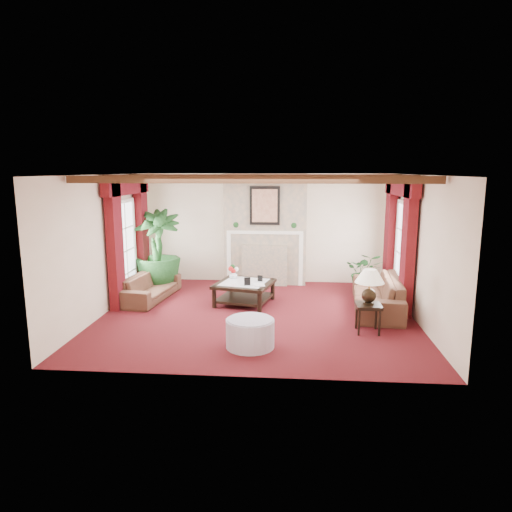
# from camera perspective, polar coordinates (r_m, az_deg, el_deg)

# --- Properties ---
(floor) EXTENTS (6.00, 6.00, 0.00)m
(floor) POSITION_cam_1_polar(r_m,az_deg,el_deg) (9.01, 0.14, -7.31)
(floor) COLOR #400B13
(floor) RESTS_ON ground
(ceiling) EXTENTS (6.00, 6.00, 0.00)m
(ceiling) POSITION_cam_1_polar(r_m,az_deg,el_deg) (8.57, 0.15, 10.12)
(ceiling) COLOR white
(ceiling) RESTS_ON floor
(back_wall) EXTENTS (6.00, 0.02, 2.70)m
(back_wall) POSITION_cam_1_polar(r_m,az_deg,el_deg) (11.40, 1.22, 3.47)
(back_wall) COLOR beige
(back_wall) RESTS_ON ground
(left_wall) EXTENTS (0.02, 5.50, 2.70)m
(left_wall) POSITION_cam_1_polar(r_m,az_deg,el_deg) (9.41, -18.40, 1.37)
(left_wall) COLOR beige
(left_wall) RESTS_ON ground
(right_wall) EXTENTS (0.02, 5.50, 2.70)m
(right_wall) POSITION_cam_1_polar(r_m,az_deg,el_deg) (8.97, 19.62, 0.86)
(right_wall) COLOR beige
(right_wall) RESTS_ON ground
(ceiling_beams) EXTENTS (6.00, 3.00, 0.12)m
(ceiling_beams) POSITION_cam_1_polar(r_m,az_deg,el_deg) (8.57, 0.15, 9.72)
(ceiling_beams) COLOR #3E2313
(ceiling_beams) RESTS_ON ceiling
(fireplace) EXTENTS (2.00, 0.52, 2.70)m
(fireplace) POSITION_cam_1_polar(r_m,az_deg,el_deg) (11.11, 1.19, 10.26)
(fireplace) COLOR tan
(fireplace) RESTS_ON ground
(french_door_left) EXTENTS (0.10, 1.10, 2.16)m
(french_door_left) POSITION_cam_1_polar(r_m,az_deg,el_deg) (10.23, -16.33, 6.60)
(french_door_left) COLOR white
(french_door_left) RESTS_ON ground
(french_door_right) EXTENTS (0.10, 1.10, 2.16)m
(french_door_right) POSITION_cam_1_polar(r_m,az_deg,el_deg) (9.84, 18.25, 6.34)
(french_door_right) COLOR white
(french_door_right) RESTS_ON ground
(curtains_left) EXTENTS (0.20, 2.40, 2.55)m
(curtains_left) POSITION_cam_1_polar(r_m,az_deg,el_deg) (10.18, -15.87, 8.97)
(curtains_left) COLOR #430913
(curtains_left) RESTS_ON ground
(curtains_right) EXTENTS (0.20, 2.40, 2.55)m
(curtains_right) POSITION_cam_1_polar(r_m,az_deg,el_deg) (9.79, 17.77, 8.82)
(curtains_right) COLOR #430913
(curtains_right) RESTS_ON ground
(sofa_left) EXTENTS (2.01, 1.01, 0.73)m
(sofa_left) POSITION_cam_1_polar(r_m,az_deg,el_deg) (10.23, -13.13, -3.26)
(sofa_left) COLOR black
(sofa_left) RESTS_ON ground
(sofa_right) EXTENTS (2.42, 1.14, 0.89)m
(sofa_right) POSITION_cam_1_polar(r_m,az_deg,el_deg) (9.52, 14.92, -3.89)
(sofa_right) COLOR black
(sofa_right) RESTS_ON ground
(potted_palm) EXTENTS (1.87, 2.35, 1.06)m
(potted_palm) POSITION_cam_1_polar(r_m,az_deg,el_deg) (10.93, -12.13, -1.45)
(potted_palm) COLOR black
(potted_palm) RESTS_ON ground
(small_plant) EXTENTS (1.20, 1.26, 0.72)m
(small_plant) POSITION_cam_1_polar(r_m,az_deg,el_deg) (10.87, 13.43, -2.49)
(small_plant) COLOR black
(small_plant) RESTS_ON ground
(coffee_table) EXTENTS (1.34, 1.34, 0.46)m
(coffee_table) POSITION_cam_1_polar(r_m,az_deg,el_deg) (9.67, -1.46, -4.63)
(coffee_table) COLOR black
(coffee_table) RESTS_ON ground
(side_table) EXTENTS (0.53, 0.53, 0.51)m
(side_table) POSITION_cam_1_polar(r_m,az_deg,el_deg) (8.23, 13.80, -7.55)
(side_table) COLOR black
(side_table) RESTS_ON ground
(ottoman) EXTENTS (0.78, 0.78, 0.45)m
(ottoman) POSITION_cam_1_polar(r_m,az_deg,el_deg) (7.37, -0.74, -9.64)
(ottoman) COLOR #AEA7BE
(ottoman) RESTS_ON ground
(table_lamp) EXTENTS (0.50, 0.50, 0.63)m
(table_lamp) POSITION_cam_1_polar(r_m,az_deg,el_deg) (8.07, 13.98, -3.69)
(table_lamp) COLOR black
(table_lamp) RESTS_ON side_table
(flower_vase) EXTENTS (0.27, 0.28, 0.18)m
(flower_vase) POSITION_cam_1_polar(r_m,az_deg,el_deg) (9.93, -2.86, -2.36)
(flower_vase) COLOR silver
(flower_vase) RESTS_ON coffee_table
(book) EXTENTS (0.22, 0.10, 0.29)m
(book) POSITION_cam_1_polar(r_m,az_deg,el_deg) (9.31, -0.23, -2.88)
(book) COLOR black
(book) RESTS_ON coffee_table
(photo_frame_a) EXTENTS (0.13, 0.05, 0.17)m
(photo_frame_a) POSITION_cam_1_polar(r_m,az_deg,el_deg) (9.32, -1.10, -3.22)
(photo_frame_a) COLOR black
(photo_frame_a) RESTS_ON coffee_table
(photo_frame_b) EXTENTS (0.11, 0.05, 0.14)m
(photo_frame_b) POSITION_cam_1_polar(r_m,az_deg,el_deg) (9.65, 0.52, -2.84)
(photo_frame_b) COLOR black
(photo_frame_b) RESTS_ON coffee_table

